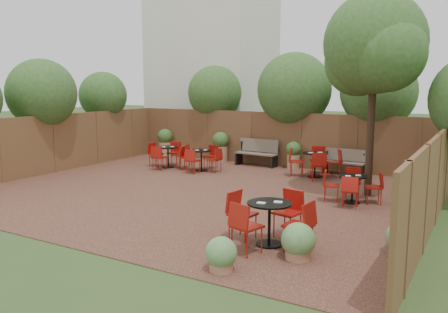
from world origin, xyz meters
The scene contains 13 objects.
ground centered at (0.00, 0.00, 0.00)m, with size 80.00×80.00×0.00m, color #354F23.
courtyard_paving centered at (0.00, 0.00, 0.01)m, with size 12.00×10.00×0.02m, color #341B15.
fence_back centered at (0.00, 5.00, 1.00)m, with size 12.00×0.08×2.00m, color #573320.
fence_left centered at (-6.00, 0.00, 1.00)m, with size 0.08×10.00×2.00m, color #573320.
fence_right centered at (6.00, 0.00, 1.00)m, with size 0.08×10.00×2.00m, color #573320.
neighbour_building centered at (-4.50, 8.00, 4.00)m, with size 5.00×4.00×8.00m, color silver.
overhang_foliage centered at (-0.79, 3.46, 2.72)m, with size 15.39×10.58×2.74m.
courtyard_tree centered at (4.13, 1.95, 3.92)m, with size 2.80×2.70×5.40m.
park_bench_left centered at (-0.52, 4.63, 0.53)m, with size 1.62×0.58×0.99m.
park_bench_right centered at (2.74, 4.62, 0.46)m, with size 1.38×0.45×0.85m.
bistro_tables centered at (1.06, 1.20, 0.47)m, with size 8.68×8.38×0.96m.
planters centered at (-0.39, 3.75, 0.63)m, with size 10.91×4.24×1.16m.
low_shrubs centered at (4.40, -3.37, 0.31)m, with size 2.95×2.78×0.65m.
Camera 1 is at (6.94, -10.73, 3.05)m, focal length 37.18 mm.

